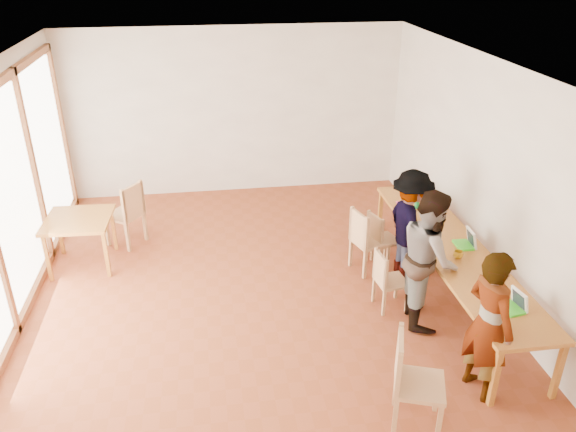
% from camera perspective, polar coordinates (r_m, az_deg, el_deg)
% --- Properties ---
extents(ground, '(8.00, 8.00, 0.00)m').
position_cam_1_polar(ground, '(7.28, -2.90, -9.67)').
color(ground, brown).
rests_on(ground, ground).
extents(wall_back, '(6.00, 0.10, 3.00)m').
position_cam_1_polar(wall_back, '(10.28, -5.43, 10.45)').
color(wall_back, '#EFE5CF').
rests_on(wall_back, ground).
extents(wall_right, '(0.10, 8.00, 3.00)m').
position_cam_1_polar(wall_right, '(7.39, 20.65, 2.48)').
color(wall_right, '#EFE5CF').
rests_on(wall_right, ground).
extents(ceiling, '(6.00, 8.00, 0.04)m').
position_cam_1_polar(ceiling, '(6.04, -3.56, 14.28)').
color(ceiling, white).
rests_on(ceiling, wall_back).
extents(communal_table, '(0.80, 4.00, 0.75)m').
position_cam_1_polar(communal_table, '(7.50, 16.36, -3.30)').
color(communal_table, '#BE7C2A').
rests_on(communal_table, ground).
extents(side_table, '(0.90, 0.90, 0.75)m').
position_cam_1_polar(side_table, '(8.47, -20.51, -0.71)').
color(side_table, '#BE7C2A').
rests_on(side_table, ground).
extents(chair_near, '(0.60, 0.60, 0.54)m').
position_cam_1_polar(chair_near, '(5.58, 12.19, -15.24)').
color(chair_near, tan).
rests_on(chair_near, ground).
extents(chair_mid, '(0.41, 0.41, 0.42)m').
position_cam_1_polar(chair_mid, '(7.19, 9.91, -5.93)').
color(chair_mid, tan).
rests_on(chair_mid, ground).
extents(chair_far, '(0.55, 0.55, 0.50)m').
position_cam_1_polar(chair_far, '(7.89, 7.76, -1.90)').
color(chair_far, tan).
rests_on(chair_far, ground).
extents(chair_empty, '(0.49, 0.49, 0.44)m').
position_cam_1_polar(chair_empty, '(8.08, 9.26, -1.86)').
color(chair_empty, tan).
rests_on(chair_empty, ground).
extents(chair_spare, '(0.66, 0.66, 0.54)m').
position_cam_1_polar(chair_spare, '(8.84, -15.88, 0.79)').
color(chair_spare, tan).
rests_on(chair_spare, ground).
extents(person_near, '(0.54, 0.69, 1.66)m').
position_cam_1_polar(person_near, '(6.02, 19.71, -10.36)').
color(person_near, gray).
rests_on(person_near, ground).
extents(person_mid, '(0.79, 0.94, 1.73)m').
position_cam_1_polar(person_mid, '(6.92, 14.12, -4.11)').
color(person_mid, gray).
rests_on(person_mid, ground).
extents(person_far, '(0.65, 1.05, 1.57)m').
position_cam_1_polar(person_far, '(7.82, 12.28, -0.87)').
color(person_far, gray).
rests_on(person_far, ground).
extents(laptop_near, '(0.26, 0.29, 0.22)m').
position_cam_1_polar(laptop_near, '(6.46, 22.06, -8.27)').
color(laptop_near, '#3FD926').
rests_on(laptop_near, communal_table).
extents(laptop_mid, '(0.25, 0.28, 0.23)m').
position_cam_1_polar(laptop_mid, '(7.52, 17.75, -2.48)').
color(laptop_mid, '#3FD926').
rests_on(laptop_mid, communal_table).
extents(laptop_far, '(0.25, 0.27, 0.20)m').
position_cam_1_polar(laptop_far, '(8.42, 14.29, 1.08)').
color(laptop_far, '#3FD926').
rests_on(laptop_far, communal_table).
extents(yellow_mug, '(0.13, 0.13, 0.09)m').
position_cam_1_polar(yellow_mug, '(7.21, 16.91, -3.78)').
color(yellow_mug, '#BF8812').
rests_on(yellow_mug, communal_table).
extents(green_bottle, '(0.07, 0.07, 0.28)m').
position_cam_1_polar(green_bottle, '(8.36, 13.00, 1.67)').
color(green_bottle, '#14813A').
rests_on(green_bottle, communal_table).
extents(clear_glass, '(0.07, 0.07, 0.09)m').
position_cam_1_polar(clear_glass, '(8.33, 13.90, 0.76)').
color(clear_glass, silver).
rests_on(clear_glass, communal_table).
extents(condiment_cup, '(0.08, 0.08, 0.06)m').
position_cam_1_polar(condiment_cup, '(6.68, 20.93, -7.17)').
color(condiment_cup, white).
rests_on(condiment_cup, communal_table).
extents(pink_phone, '(0.05, 0.10, 0.01)m').
position_cam_1_polar(pink_phone, '(8.50, 11.16, 1.30)').
color(pink_phone, '#F83B81').
rests_on(pink_phone, communal_table).
extents(black_pouch, '(0.16, 0.26, 0.09)m').
position_cam_1_polar(black_pouch, '(8.80, 13.14, 2.26)').
color(black_pouch, black).
rests_on(black_pouch, communal_table).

